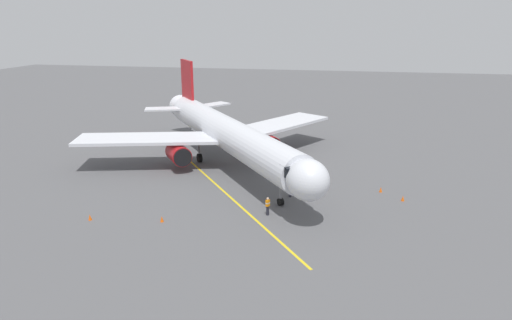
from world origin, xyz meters
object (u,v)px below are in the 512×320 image
object	(u,v)px
ground_crew_marshaller	(268,206)
safety_cone_nose_right	(162,219)
airplane	(226,134)
safety_cone_wing_port	(403,198)
ground_crew_wing_walker	(290,189)
safety_cone_wing_starboard	(381,190)
safety_cone_nose_left	(90,217)
baggage_cart_near_nose	(236,132)

from	to	relation	value
ground_crew_marshaller	safety_cone_nose_right	bearing A→B (deg)	20.35
airplane	safety_cone_wing_port	bearing A→B (deg)	159.08
ground_crew_wing_walker	safety_cone_wing_starboard	distance (m)	9.57
safety_cone_nose_right	safety_cone_wing_starboard	xyz separation A→B (m)	(-19.30, -11.26, 0.00)
ground_crew_wing_walker	safety_cone_wing_port	xyz separation A→B (m)	(-10.99, -1.14, -0.61)
safety_cone_nose_right	safety_cone_wing_starboard	size ratio (longest dim) A/B	1.00
safety_cone_nose_left	safety_cone_wing_starboard	bearing A→B (deg)	-154.66
airplane	baggage_cart_near_nose	world-z (taller)	airplane
baggage_cart_near_nose	airplane	bearing A→B (deg)	99.30
ground_crew_wing_walker	safety_cone_nose_left	bearing A→B (deg)	28.36
ground_crew_marshaller	safety_cone_nose_left	size ratio (longest dim) A/B	3.11
safety_cone_wing_starboard	ground_crew_wing_walker	bearing A→B (deg)	19.34
ground_crew_marshaller	safety_cone_wing_port	size ratio (longest dim) A/B	3.11
ground_crew_marshaller	safety_cone_nose_right	xyz separation A→B (m)	(8.86, 3.29, -0.61)
safety_cone_nose_right	safety_cone_wing_starboard	world-z (taller)	same
safety_cone_nose_right	safety_cone_wing_starboard	distance (m)	22.34
airplane	safety_cone_nose_left	distance (m)	19.74
baggage_cart_near_nose	safety_cone_wing_starboard	bearing A→B (deg)	135.74
baggage_cart_near_nose	safety_cone_nose_right	bearing A→B (deg)	91.64
airplane	ground_crew_marshaller	xyz separation A→B (m)	(-7.43, 13.54, -3.12)
ground_crew_wing_walker	safety_cone_nose_left	distance (m)	18.97
baggage_cart_near_nose	safety_cone_wing_port	xyz separation A→B (m)	(-22.16, 21.69, -0.38)
baggage_cart_near_nose	safety_cone_wing_starboard	world-z (taller)	baggage_cart_near_nose
ground_crew_marshaller	safety_cone_nose_left	world-z (taller)	ground_crew_marshaller
ground_crew_wing_walker	safety_cone_nose_left	size ratio (longest dim) A/B	3.11
safety_cone_nose_left	safety_cone_wing_port	distance (m)	29.48
airplane	baggage_cart_near_nose	size ratio (longest dim) A/B	11.92
safety_cone_wing_port	baggage_cart_near_nose	bearing A→B (deg)	-44.39
baggage_cart_near_nose	safety_cone_nose_left	bearing A→B (deg)	80.17
airplane	safety_cone_wing_port	xyz separation A→B (m)	(-19.85, 7.59, -3.73)
safety_cone_wing_port	safety_cone_wing_starboard	xyz separation A→B (m)	(1.98, -2.02, 0.00)
safety_cone_wing_starboard	baggage_cart_near_nose	bearing A→B (deg)	-44.26
baggage_cart_near_nose	safety_cone_nose_left	distance (m)	32.32
ground_crew_wing_walker	safety_cone_nose_right	distance (m)	13.10
ground_crew_marshaller	ground_crew_wing_walker	size ratio (longest dim) A/B	1.00
airplane	safety_cone_nose_right	distance (m)	17.29
safety_cone_nose_left	safety_cone_nose_right	world-z (taller)	same
ground_crew_marshaller	safety_cone_wing_port	world-z (taller)	ground_crew_marshaller
safety_cone_nose_right	ground_crew_wing_walker	bearing A→B (deg)	-141.80
ground_crew_marshaller	safety_cone_nose_left	distance (m)	15.84
airplane	ground_crew_wing_walker	bearing A→B (deg)	135.42
safety_cone_nose_right	safety_cone_wing_port	world-z (taller)	same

